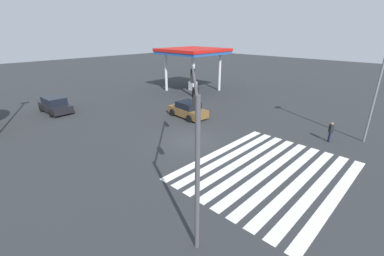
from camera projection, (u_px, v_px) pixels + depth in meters
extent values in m
plane|color=#2B2D30|center=(192.00, 141.00, 19.98)|extent=(140.60, 140.60, 0.00)
cube|color=silver|center=(335.00, 197.00, 13.29)|extent=(10.48, 0.60, 0.01)
cube|color=silver|center=(316.00, 189.00, 13.91)|extent=(10.48, 0.60, 0.01)
cube|color=silver|center=(299.00, 183.00, 14.53)|extent=(10.48, 0.60, 0.01)
cube|color=silver|center=(283.00, 177.00, 15.14)|extent=(10.48, 0.60, 0.01)
cube|color=silver|center=(268.00, 171.00, 15.76)|extent=(10.48, 0.60, 0.01)
cube|color=silver|center=(255.00, 166.00, 16.37)|extent=(10.48, 0.60, 0.01)
cube|color=silver|center=(242.00, 161.00, 16.99)|extent=(10.48, 0.60, 0.01)
cube|color=silver|center=(230.00, 156.00, 17.61)|extent=(10.48, 0.60, 0.01)
cube|color=silver|center=(219.00, 152.00, 18.22)|extent=(10.48, 0.60, 0.01)
cylinder|color=#47474C|center=(197.00, 180.00, 9.15)|extent=(0.18, 0.18, 6.18)
cylinder|color=#47474C|center=(194.00, 79.00, 12.10)|extent=(6.07, 6.07, 0.12)
cube|color=black|center=(195.00, 98.00, 10.68)|extent=(0.40, 0.40, 0.84)
sphere|color=red|center=(195.00, 97.00, 10.83)|extent=(0.16, 0.16, 0.16)
cube|color=black|center=(193.00, 76.00, 15.82)|extent=(0.40, 0.40, 0.84)
sphere|color=gold|center=(193.00, 75.00, 15.97)|extent=(0.16, 0.16, 0.16)
cube|color=brown|center=(188.00, 111.00, 25.45)|extent=(2.15, 4.25, 0.74)
cube|color=black|center=(188.00, 105.00, 25.16)|extent=(1.82, 2.28, 0.61)
cylinder|color=black|center=(173.00, 112.00, 25.82)|extent=(0.27, 0.72, 0.70)
cylinder|color=black|center=(187.00, 109.00, 27.00)|extent=(0.27, 0.72, 0.70)
cylinder|color=black|center=(189.00, 119.00, 24.04)|extent=(0.27, 0.72, 0.70)
cylinder|color=black|center=(204.00, 114.00, 25.22)|extent=(0.27, 0.72, 0.70)
cube|color=black|center=(56.00, 107.00, 26.90)|extent=(2.04, 4.34, 0.72)
cube|color=black|center=(54.00, 100.00, 26.73)|extent=(1.81, 2.61, 0.70)
cylinder|color=black|center=(71.00, 109.00, 26.81)|extent=(0.23, 0.71, 0.71)
cylinder|color=black|center=(51.00, 114.00, 25.44)|extent=(0.23, 0.71, 0.71)
cylinder|color=black|center=(61.00, 105.00, 28.51)|extent=(0.23, 0.71, 0.71)
cylinder|color=black|center=(41.00, 109.00, 27.14)|extent=(0.23, 0.71, 0.71)
cube|color=#23519E|center=(193.00, 52.00, 35.14)|extent=(7.64, 7.64, 0.35)
cube|color=red|center=(193.00, 50.00, 35.01)|extent=(7.79, 7.79, 0.36)
cube|color=#B2B2B7|center=(193.00, 86.00, 36.78)|extent=(0.70, 1.10, 1.30)
cylinder|color=silver|center=(194.00, 77.00, 32.58)|extent=(0.36, 0.36, 5.09)
cylinder|color=silver|center=(220.00, 72.00, 36.17)|extent=(0.36, 0.36, 5.09)
cylinder|color=silver|center=(166.00, 73.00, 36.04)|extent=(0.36, 0.36, 5.09)
cylinder|color=silver|center=(192.00, 69.00, 39.64)|extent=(0.36, 0.36, 5.09)
cylinder|color=#232842|center=(330.00, 137.00, 19.70)|extent=(0.14, 0.14, 0.77)
cylinder|color=#232842|center=(329.00, 137.00, 19.85)|extent=(0.14, 0.14, 0.77)
cube|color=black|center=(331.00, 129.00, 19.53)|extent=(0.41, 0.41, 0.61)
sphere|color=#8C6647|center=(332.00, 124.00, 19.39)|extent=(0.21, 0.21, 0.21)
cylinder|color=slate|center=(377.00, 89.00, 18.47)|extent=(0.16, 0.16, 8.28)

